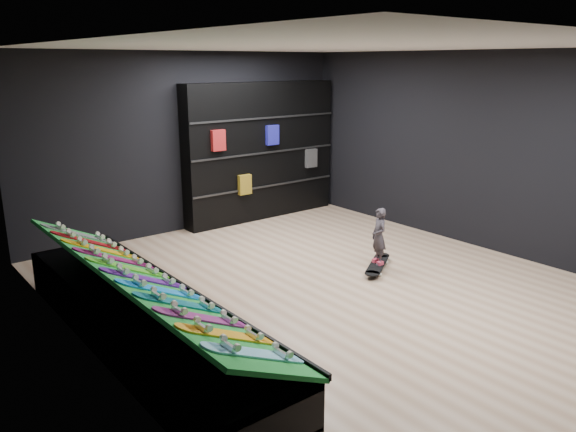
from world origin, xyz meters
TOP-DOWN VIEW (x-y plane):
  - floor at (0.00, 0.00)m, footprint 6.00×7.00m
  - ceiling at (0.00, 0.00)m, footprint 6.00×7.00m
  - wall_back at (0.00, 3.50)m, footprint 6.00×0.02m
  - wall_left at (-3.00, 0.00)m, footprint 0.02×7.00m
  - wall_right at (3.00, 0.00)m, footprint 0.02×7.00m
  - display_rack at (-2.55, 0.00)m, footprint 0.90×4.50m
  - turf_ramp at (-2.50, 0.00)m, footprint 0.92×4.50m
  - back_shelving at (1.35, 3.32)m, footprint 3.10×0.36m
  - floor_skateboard at (0.99, 0.04)m, footprint 0.95×0.71m
  - child at (0.99, 0.04)m, footprint 0.19×0.22m
  - display_board_0 at (-2.49, -1.90)m, footprint 0.93×0.22m
  - display_board_1 at (-2.49, -1.52)m, footprint 0.93×0.22m
  - display_board_2 at (-2.49, -1.14)m, footprint 0.93×0.22m
  - display_board_3 at (-2.49, -0.76)m, footprint 0.93×0.22m
  - display_board_4 at (-2.49, -0.38)m, footprint 0.93×0.22m
  - display_board_5 at (-2.49, 0.00)m, footprint 0.93×0.22m
  - display_board_6 at (-2.49, 0.38)m, footprint 0.93×0.22m
  - display_board_7 at (-2.49, 0.76)m, footprint 0.93×0.22m
  - display_board_8 at (-2.49, 1.14)m, footprint 0.93×0.22m
  - display_board_9 at (-2.49, 1.52)m, footprint 0.93×0.22m
  - display_board_10 at (-2.49, 1.90)m, footprint 0.93×0.22m

SIDE VIEW (x-z plane):
  - floor at x=0.00m, z-range -0.01..0.01m
  - floor_skateboard at x=0.99m, z-range 0.00..0.09m
  - display_rack at x=-2.55m, z-range 0.00..0.50m
  - child at x=0.99m, z-range 0.09..0.57m
  - turf_ramp at x=-2.50m, z-range 0.48..0.94m
  - display_board_0 at x=-2.49m, z-range 0.49..0.99m
  - display_board_1 at x=-2.49m, z-range 0.49..0.99m
  - display_board_2 at x=-2.49m, z-range 0.49..0.99m
  - display_board_3 at x=-2.49m, z-range 0.49..0.99m
  - display_board_4 at x=-2.49m, z-range 0.49..0.99m
  - display_board_5 at x=-2.49m, z-range 0.49..0.99m
  - display_board_6 at x=-2.49m, z-range 0.49..0.99m
  - display_board_7 at x=-2.49m, z-range 0.49..0.99m
  - display_board_8 at x=-2.49m, z-range 0.49..0.99m
  - display_board_9 at x=-2.49m, z-range 0.49..0.99m
  - display_board_10 at x=-2.49m, z-range 0.49..0.99m
  - back_shelving at x=1.35m, z-range 0.00..2.48m
  - wall_back at x=0.00m, z-range 0.00..3.00m
  - wall_left at x=-3.00m, z-range 0.00..3.00m
  - wall_right at x=3.00m, z-range 0.00..3.00m
  - ceiling at x=0.00m, z-range 3.00..3.00m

